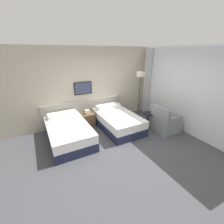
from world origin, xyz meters
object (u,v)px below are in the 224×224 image
Objects in this scene: bed_near_door at (69,132)px; bed_near_window at (117,121)px; nightstand at (88,119)px; armchair at (165,123)px; floor_lamp at (140,80)px; side_table at (148,117)px.

bed_near_window is (1.70, 0.00, 0.00)m from bed_near_door.
nightstand is 2.70m from armchair.
floor_lamp is 1.83m from armchair.
floor_lamp is at bearing 19.00° from bed_near_window.
side_table is (-0.26, -0.88, -1.13)m from floor_lamp.
nightstand is 1.12× the size of side_table.
bed_near_window is 1.09m from nightstand.
bed_near_door is 3.18× the size of nightstand.
armchair is at bearing -17.41° from bed_near_door.
armchair reaches higher than bed_near_door.
floor_lamp is at bearing 4.86° from armchair.
bed_near_door is at bearing 170.36° from side_table.
armchair is (1.31, -0.94, 0.02)m from bed_near_window.
bed_near_door is at bearing -171.73° from floor_lamp.
nightstand is at bearing 173.08° from floor_lamp.
floor_lamp reaches higher than bed_near_door.
nightstand is at bearing 141.27° from bed_near_window.
side_table is at bearing -31.86° from nightstand.
bed_near_window is 3.54× the size of side_table.
bed_near_door is 3.15m from armchair.
floor_lamp reaches higher than armchair.
bed_near_door is at bearing 180.00° from bed_near_window.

